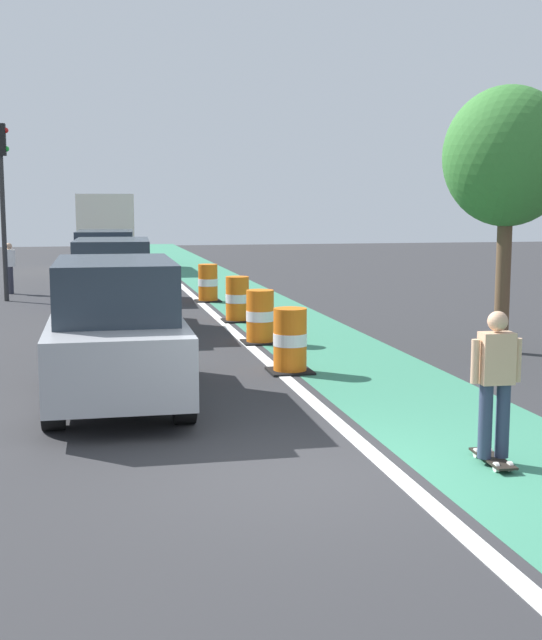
# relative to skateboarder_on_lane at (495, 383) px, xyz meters

# --- Properties ---
(ground_plane) EXTENTS (100.00, 100.00, 0.00)m
(ground_plane) POSITION_rel_skateboarder_on_lane_xyz_m (-2.06, 0.14, -0.91)
(ground_plane) COLOR #2D2D30
(bike_lane_strip) EXTENTS (2.50, 80.00, 0.01)m
(bike_lane_strip) POSITION_rel_skateboarder_on_lane_xyz_m (0.34, 12.14, -0.91)
(bike_lane_strip) COLOR #387F60
(bike_lane_strip) RESTS_ON ground
(lane_divider_stripe) EXTENTS (0.20, 80.00, 0.01)m
(lane_divider_stripe) POSITION_rel_skateboarder_on_lane_xyz_m (-1.16, 12.14, -0.91)
(lane_divider_stripe) COLOR silver
(lane_divider_stripe) RESTS_ON ground
(skateboarder_on_lane) EXTENTS (0.57, 0.81, 1.69)m
(skateboarder_on_lane) POSITION_rel_skateboarder_on_lane_xyz_m (0.00, 0.00, 0.00)
(skateboarder_on_lane) COLOR black
(skateboarder_on_lane) RESTS_ON ground
(parked_suv_nearest) EXTENTS (1.96, 4.62, 2.04)m
(parked_suv_nearest) POSITION_rel_skateboarder_on_lane_xyz_m (-3.90, 3.90, 0.12)
(parked_suv_nearest) COLOR #9EA0A5
(parked_suv_nearest) RESTS_ON ground
(parked_suv_second) EXTENTS (2.09, 4.69, 2.04)m
(parked_suv_second) POSITION_rel_skateboarder_on_lane_xyz_m (-3.74, 11.02, 0.12)
(parked_suv_second) COLOR #9EA0A5
(parked_suv_second) RESTS_ON ground
(parked_suv_third) EXTENTS (2.10, 4.69, 2.04)m
(parked_suv_third) POSITION_rel_skateboarder_on_lane_xyz_m (-3.78, 17.32, 0.12)
(parked_suv_third) COLOR navy
(parked_suv_third) RESTS_ON ground
(traffic_barrel_front) EXTENTS (0.73, 0.73, 1.09)m
(traffic_barrel_front) POSITION_rel_skateboarder_on_lane_xyz_m (-0.98, 5.41, -0.38)
(traffic_barrel_front) COLOR orange
(traffic_barrel_front) RESTS_ON ground
(traffic_barrel_mid) EXTENTS (0.73, 0.73, 1.09)m
(traffic_barrel_mid) POSITION_rel_skateboarder_on_lane_xyz_m (-0.88, 8.46, -0.38)
(traffic_barrel_mid) COLOR orange
(traffic_barrel_mid) RESTS_ON ground
(traffic_barrel_back) EXTENTS (0.73, 0.73, 1.09)m
(traffic_barrel_back) POSITION_rel_skateboarder_on_lane_xyz_m (-0.78, 11.73, -0.38)
(traffic_barrel_back) COLOR orange
(traffic_barrel_back) RESTS_ON ground
(traffic_barrel_far) EXTENTS (0.73, 0.73, 1.09)m
(traffic_barrel_far) POSITION_rel_skateboarder_on_lane_xyz_m (-0.89, 16.04, -0.38)
(traffic_barrel_far) COLOR orange
(traffic_barrel_far) RESTS_ON ground
(delivery_truck_down_block) EXTENTS (2.40, 7.61, 3.23)m
(delivery_truck_down_block) POSITION_rel_skateboarder_on_lane_xyz_m (-3.57, 30.08, 0.94)
(delivery_truck_down_block) COLOR silver
(delivery_truck_down_block) RESTS_ON ground
(traffic_light_corner) EXTENTS (0.41, 0.32, 5.10)m
(traffic_light_corner) POSITION_rel_skateboarder_on_lane_xyz_m (-6.65, 17.42, 2.59)
(traffic_light_corner) COLOR #2D2D2D
(traffic_light_corner) RESTS_ON ground
(pedestrian_crossing) EXTENTS (0.34, 0.20, 1.61)m
(pedestrian_crossing) POSITION_rel_skateboarder_on_lane_xyz_m (-6.72, 19.49, -0.05)
(pedestrian_crossing) COLOR #33333D
(pedestrian_crossing) RESTS_ON ground
(street_tree_sidewalk) EXTENTS (2.40, 2.40, 5.00)m
(street_tree_sidewalk) POSITION_rel_skateboarder_on_lane_xyz_m (3.42, 6.45, 2.76)
(street_tree_sidewalk) COLOR brown
(street_tree_sidewalk) RESTS_ON ground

